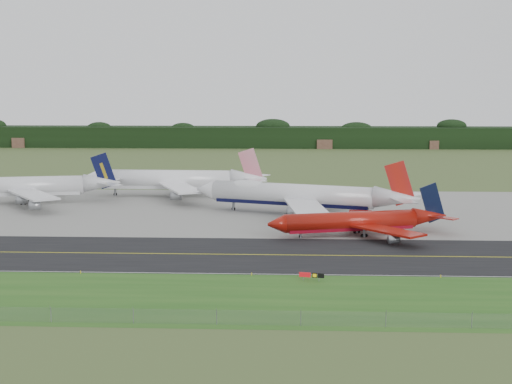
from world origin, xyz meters
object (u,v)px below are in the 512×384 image
object	(u,v)px
jet_red_737	(360,221)
jet_star_tail	(175,180)
taxiway_sign	(312,275)
jet_ba_747	(300,195)
jet_navy_gold	(24,187)

from	to	relation	value
jet_red_737	jet_star_tail	size ratio (longest dim) A/B	0.73
jet_red_737	taxiway_sign	xyz separation A→B (m)	(-12.51, -40.57, -2.22)
jet_ba_747	jet_red_737	xyz separation A→B (m)	(13.57, -26.80, -2.06)
jet_red_737	jet_navy_gold	xyz separation A→B (m)	(-95.07, 43.46, 1.59)
jet_navy_gold	jet_red_737	bearing A→B (deg)	-24.57
jet_ba_747	taxiway_sign	xyz separation A→B (m)	(1.06, -67.36, -4.28)
jet_navy_gold	jet_star_tail	xyz separation A→B (m)	(42.64, 15.21, 0.33)
jet_red_737	jet_navy_gold	size ratio (longest dim) A/B	0.76
taxiway_sign	jet_red_737	bearing A→B (deg)	72.86
jet_red_737	jet_navy_gold	bearing A→B (deg)	155.43
jet_ba_747	jet_star_tail	world-z (taller)	jet_ba_747
jet_ba_747	jet_star_tail	distance (m)	50.26
jet_red_737	jet_ba_747	bearing A→B (deg)	116.85
jet_red_737	taxiway_sign	size ratio (longest dim) A/B	9.82
jet_navy_gold	taxiway_sign	distance (m)	117.86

